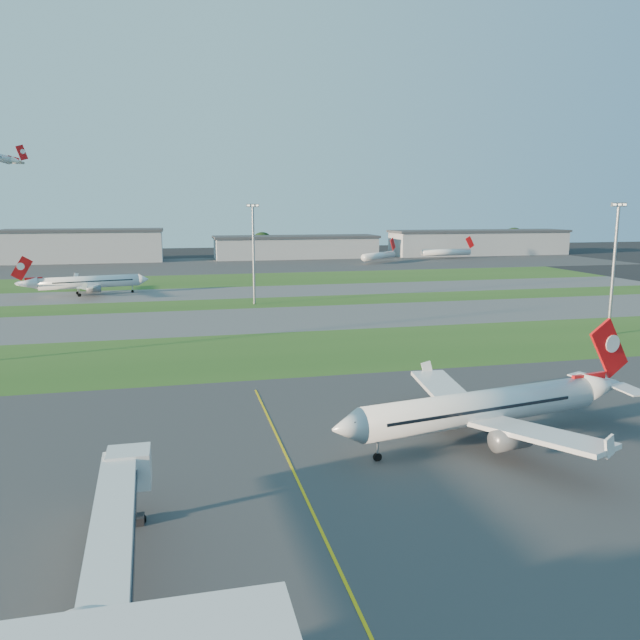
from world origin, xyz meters
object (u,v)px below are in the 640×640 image
object	(u,v)px
jet_bridge	(111,550)
mini_jet_far	(447,252)
mini_jet_near	(379,256)
light_mast_centre	(254,247)
airliner_taxiing	(88,282)
light_mast_east	(614,260)
airliner_parked	(483,408)

from	to	relation	value
jet_bridge	mini_jet_far	bearing A→B (deg)	61.27
mini_jet_near	light_mast_centre	bearing A→B (deg)	-164.02
airliner_taxiing	light_mast_centre	bearing A→B (deg)	135.19
jet_bridge	mini_jet_far	size ratio (longest dim) A/B	0.94
light_mast_centre	light_mast_east	world-z (taller)	same
mini_jet_far	mini_jet_near	bearing A→B (deg)	-164.81
light_mast_east	mini_jet_far	bearing A→B (deg)	75.06
airliner_taxiing	light_mast_centre	xyz separation A→B (m)	(44.21, -28.08, 11.10)
mini_jet_far	light_mast_east	size ratio (longest dim) A/B	1.11
airliner_parked	airliner_taxiing	distance (m)	142.08
light_mast_east	mini_jet_near	bearing A→B (deg)	87.01
mini_jet_far	light_mast_centre	bearing A→B (deg)	-135.55
airliner_taxiing	light_mast_east	bearing A→B (deg)	129.50
airliner_parked	light_mast_centre	size ratio (longest dim) A/B	1.35
light_mast_centre	airliner_parked	bearing A→B (deg)	-83.88
airliner_taxiing	jet_bridge	bearing A→B (deg)	84.91
light_mast_centre	light_mast_east	size ratio (longest dim) A/B	1.00
airliner_parked	mini_jet_near	distance (m)	222.66
airliner_parked	airliner_taxiing	bearing A→B (deg)	102.95
airliner_parked	mini_jet_near	bearing A→B (deg)	64.24
airliner_parked	mini_jet_far	bearing A→B (deg)	56.31
airliner_parked	airliner_taxiing	size ratio (longest dim) A/B	1.04
airliner_parked	light_mast_east	world-z (taller)	light_mast_east
airliner_parked	light_mast_east	xyz separation A→B (m)	(51.98, 46.83, 10.96)
mini_jet_near	light_mast_east	world-z (taller)	light_mast_east
airliner_taxiing	mini_jet_near	distance (m)	142.78
airliner_parked	light_mast_east	distance (m)	70.81
airliner_parked	light_mast_centre	distance (m)	103.99
mini_jet_far	light_mast_east	xyz separation A→B (m)	(-48.33, -181.08, 11.53)
jet_bridge	mini_jet_near	xyz separation A→B (m)	(96.54, 234.63, -0.73)
jet_bridge	airliner_taxiing	world-z (taller)	airliner_taxiing
jet_bridge	airliner_taxiing	bearing A→B (deg)	97.31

